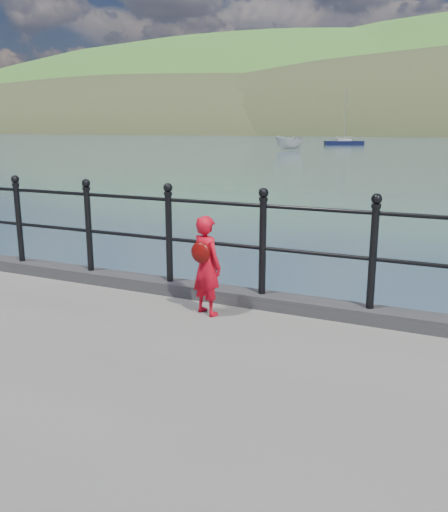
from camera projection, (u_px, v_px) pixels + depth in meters
The scene contains 6 objects.
ground at pixel (220, 372), 6.77m from camera, with size 600.00×600.00×0.00m, color #2D4251.
kerb at pixel (214, 293), 6.39m from camera, with size 60.00×0.30×0.15m, color #28282B.
railing at pixel (214, 231), 6.21m from camera, with size 18.11×0.11×1.20m.
child at pixel (206, 265), 5.78m from camera, with size 0.46×0.39×1.08m.
launch_white at pixel (289, 143), 68.93m from camera, with size 1.74×4.61×1.78m, color beige.
sailboat_left at pixel (344, 143), 85.26m from camera, with size 6.22×4.26×8.54m.
Camera 1 is at (2.68, -5.64, 2.99)m, focal length 38.00 mm.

